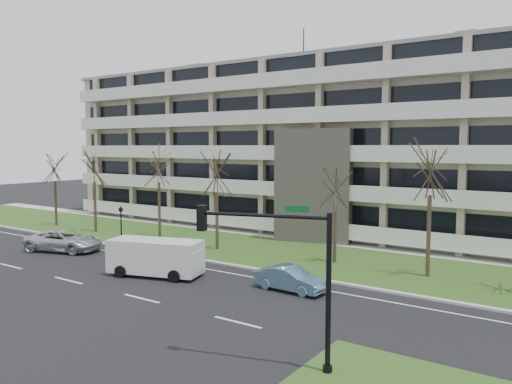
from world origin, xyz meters
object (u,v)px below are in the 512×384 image
Objects in this scene: white_van at (156,254)px; traffic_signal at (282,263)px; blue_sedan at (290,279)px; silver_pickup at (64,240)px; pedestrian_signal at (121,219)px.

traffic_signal is (12.49, -6.30, 2.38)m from white_van.
silver_pickup is at bearing 94.35° from blue_sedan.
blue_sedan is at bearing -4.28° from white_van.
silver_pickup is 24.51m from traffic_signal.
traffic_signal is at bearing -43.55° from white_van.
traffic_signal is 2.03× the size of pedestrian_signal.
traffic_signal is 26.37m from pedestrian_signal.
blue_sedan is at bearing 101.68° from traffic_signal.
traffic_signal is at bearing -148.97° from blue_sedan.
silver_pickup is 0.95× the size of white_van.
traffic_signal is (23.16, -7.47, 2.89)m from silver_pickup.
pedestrian_signal is (0.12, 5.21, 1.00)m from silver_pickup.
silver_pickup is at bearing 157.00° from white_van.
blue_sedan is 19.22m from pedestrian_signal.
blue_sedan is 8.30m from white_van.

